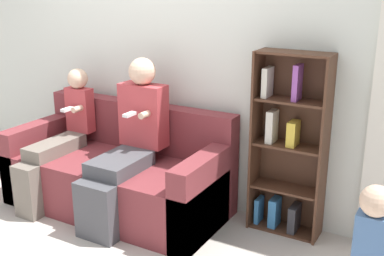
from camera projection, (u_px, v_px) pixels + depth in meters
The scene contains 7 objects.
ground_plane at pixel (87, 235), 3.66m from camera, with size 14.00×14.00×0.00m, color #BCB2A8.
back_wall at pixel (155, 51), 4.09m from camera, with size 10.00×0.06×2.55m.
couch at pixel (119, 175), 4.04m from camera, with size 1.84×0.85×0.85m.
adult_seated at pixel (128, 140), 3.77m from camera, with size 0.39×0.81×1.27m.
child_seated at pixel (58, 138), 4.09m from camera, with size 0.25×0.82×1.12m.
toddler_standing at pixel (371, 244), 2.66m from camera, with size 0.18×0.18×0.81m.
bookshelf at pixel (288, 147), 3.57m from camera, with size 0.54×0.24×1.38m.
Camera 1 is at (2.30, -2.43, 1.88)m, focal length 45.00 mm.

